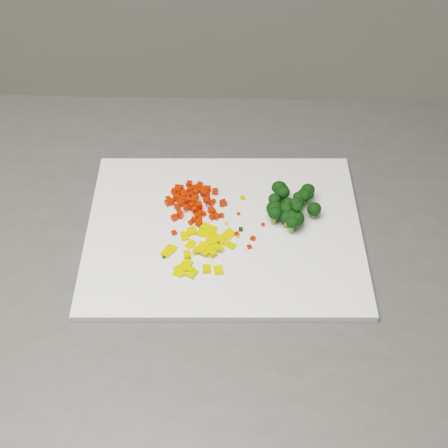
# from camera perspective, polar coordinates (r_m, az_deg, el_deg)

# --- Properties ---
(counter_block) EXTENTS (1.12, 0.82, 0.90)m
(counter_block) POSITION_cam_1_polar(r_m,az_deg,el_deg) (1.26, -0.88, -16.15)
(counter_block) COLOR #494947
(counter_block) RESTS_ON ground
(cutting_board) EXTENTS (0.42, 0.35, 0.01)m
(cutting_board) POSITION_cam_1_polar(r_m,az_deg,el_deg) (0.91, -0.00, -0.66)
(cutting_board) COLOR white
(cutting_board) RESTS_ON counter_block
(carrot_pile) EXTENTS (0.09, 0.09, 0.02)m
(carrot_pile) POSITION_cam_1_polar(r_m,az_deg,el_deg) (0.93, -2.73, 2.29)
(carrot_pile) COLOR red
(carrot_pile) RESTS_ON cutting_board
(pepper_pile) EXTENTS (0.10, 0.10, 0.01)m
(pepper_pile) POSITION_cam_1_polar(r_m,az_deg,el_deg) (0.87, -2.04, -2.26)
(pepper_pile) COLOR #DDAF0B
(pepper_pile) RESTS_ON cutting_board
(broccoli_pile) EXTENTS (0.11, 0.11, 0.05)m
(broccoli_pile) POSITION_cam_1_polar(r_m,az_deg,el_deg) (0.91, 5.84, 2.05)
(broccoli_pile) COLOR black
(broccoli_pile) RESTS_ON cutting_board
(carrot_cube_0) EXTENTS (0.01, 0.01, 0.01)m
(carrot_cube_0) POSITION_cam_1_polar(r_m,az_deg,el_deg) (0.93, -4.22, 1.39)
(carrot_cube_0) COLOR red
(carrot_cube_0) RESTS_ON carrot_pile
(carrot_cube_1) EXTENTS (0.01, 0.01, 0.01)m
(carrot_cube_1) POSITION_cam_1_polar(r_m,az_deg,el_deg) (0.95, -3.72, 2.60)
(carrot_cube_1) COLOR red
(carrot_cube_1) RESTS_ON carrot_pile
(carrot_cube_2) EXTENTS (0.01, 0.01, 0.01)m
(carrot_cube_2) POSITION_cam_1_polar(r_m,az_deg,el_deg) (0.91, -1.10, 0.64)
(carrot_cube_2) COLOR red
(carrot_cube_2) RESTS_ON carrot_pile
(carrot_cube_3) EXTENTS (0.01, 0.01, 0.01)m
(carrot_cube_3) POSITION_cam_1_polar(r_m,az_deg,el_deg) (0.94, -0.96, 2.08)
(carrot_cube_3) COLOR red
(carrot_cube_3) RESTS_ON carrot_pile
(carrot_cube_4) EXTENTS (0.01, 0.01, 0.01)m
(carrot_cube_4) POSITION_cam_1_polar(r_m,az_deg,el_deg) (0.92, -2.72, 1.33)
(carrot_cube_4) COLOR red
(carrot_cube_4) RESTS_ON carrot_pile
(carrot_cube_5) EXTENTS (0.01, 0.01, 0.01)m
(carrot_cube_5) POSITION_cam_1_polar(r_m,az_deg,el_deg) (0.94, -4.76, 2.09)
(carrot_cube_5) COLOR red
(carrot_cube_5) RESTS_ON carrot_pile
(carrot_cube_6) EXTENTS (0.01, 0.01, 0.01)m
(carrot_cube_6) POSITION_cam_1_polar(r_m,az_deg,el_deg) (0.93, -2.79, 2.15)
(carrot_cube_6) COLOR red
(carrot_cube_6) RESTS_ON carrot_pile
(carrot_cube_7) EXTENTS (0.01, 0.01, 0.01)m
(carrot_cube_7) POSITION_cam_1_polar(r_m,az_deg,el_deg) (0.93, -4.41, 1.63)
(carrot_cube_7) COLOR red
(carrot_cube_7) RESTS_ON carrot_pile
(carrot_cube_8) EXTENTS (0.01, 0.01, 0.01)m
(carrot_cube_8) POSITION_cam_1_polar(r_m,az_deg,el_deg) (0.93, -3.92, 1.87)
(carrot_cube_8) COLOR red
(carrot_cube_8) RESTS_ON carrot_pile
(carrot_cube_9) EXTENTS (0.01, 0.01, 0.01)m
(carrot_cube_9) POSITION_cam_1_polar(r_m,az_deg,el_deg) (0.92, -2.45, 0.75)
(carrot_cube_9) COLOR red
(carrot_cube_9) RESTS_ON carrot_pile
(carrot_cube_10) EXTENTS (0.01, 0.01, 0.01)m
(carrot_cube_10) POSITION_cam_1_polar(r_m,az_deg,el_deg) (0.96, -1.45, 3.23)
(carrot_cube_10) COLOR red
(carrot_cube_10) RESTS_ON carrot_pile
(carrot_cube_11) EXTENTS (0.01, 0.01, 0.01)m
(carrot_cube_11) POSITION_cam_1_polar(r_m,az_deg,el_deg) (0.93, -1.16, 1.92)
(carrot_cube_11) COLOR red
(carrot_cube_11) RESTS_ON carrot_pile
(carrot_cube_12) EXTENTS (0.01, 0.01, 0.01)m
(carrot_cube_12) POSITION_cam_1_polar(r_m,az_deg,el_deg) (0.96, -2.45, 3.38)
(carrot_cube_12) COLOR red
(carrot_cube_12) RESTS_ON carrot_pile
(carrot_cube_13) EXTENTS (0.01, 0.01, 0.01)m
(carrot_cube_13) POSITION_cam_1_polar(r_m,az_deg,el_deg) (0.93, -3.23, 1.90)
(carrot_cube_13) COLOR red
(carrot_cube_13) RESTS_ON carrot_pile
(carrot_cube_14) EXTENTS (0.01, 0.01, 0.01)m
(carrot_cube_14) POSITION_cam_1_polar(r_m,az_deg,el_deg) (0.92, -2.30, 1.75)
(carrot_cube_14) COLOR red
(carrot_cube_14) RESTS_ON carrot_pile
(carrot_cube_15) EXTENTS (0.01, 0.01, 0.01)m
(carrot_cube_15) POSITION_cam_1_polar(r_m,az_deg,el_deg) (0.94, -4.09, 1.99)
(carrot_cube_15) COLOR red
(carrot_cube_15) RESTS_ON carrot_pile
(carrot_cube_16) EXTENTS (0.01, 0.01, 0.01)m
(carrot_cube_16) POSITION_cam_1_polar(r_m,az_deg,el_deg) (0.95, -1.60, 2.72)
(carrot_cube_16) COLOR red
(carrot_cube_16) RESTS_ON carrot_pile
(carrot_cube_17) EXTENTS (0.01, 0.01, 0.01)m
(carrot_cube_17) POSITION_cam_1_polar(r_m,az_deg,el_deg) (0.95, -4.59, 3.00)
(carrot_cube_17) COLOR red
(carrot_cube_17) RESTS_ON carrot_pile
(carrot_cube_18) EXTENTS (0.01, 0.01, 0.01)m
(carrot_cube_18) POSITION_cam_1_polar(r_m,az_deg,el_deg) (0.93, -0.23, 1.80)
(carrot_cube_18) COLOR red
(carrot_cube_18) RESTS_ON carrot_pile
(carrot_cube_19) EXTENTS (0.01, 0.01, 0.01)m
(carrot_cube_19) POSITION_cam_1_polar(r_m,az_deg,el_deg) (0.95, -2.20, 3.11)
(carrot_cube_19) COLOR red
(carrot_cube_19) RESTS_ON carrot_pile
(carrot_cube_20) EXTENTS (0.01, 0.01, 0.01)m
(carrot_cube_20) POSITION_cam_1_polar(r_m,az_deg,el_deg) (0.93, -3.32, 2.18)
(carrot_cube_20) COLOR red
(carrot_cube_20) RESTS_ON carrot_pile
(carrot_cube_21) EXTENTS (0.01, 0.01, 0.01)m
(carrot_cube_21) POSITION_cam_1_polar(r_m,az_deg,el_deg) (0.92, -2.99, 1.71)
(carrot_cube_21) COLOR red
(carrot_cube_21) RESTS_ON carrot_pile
(carrot_cube_22) EXTENTS (0.01, 0.01, 0.01)m
(carrot_cube_22) POSITION_cam_1_polar(r_m,az_deg,el_deg) (0.94, -4.40, 2.44)
(carrot_cube_22) COLOR red
(carrot_cube_22) RESTS_ON carrot_pile
(carrot_cube_23) EXTENTS (0.01, 0.01, 0.01)m
(carrot_cube_23) POSITION_cam_1_polar(r_m,az_deg,el_deg) (0.92, -4.06, 0.83)
(carrot_cube_23) COLOR red
(carrot_cube_23) RESTS_ON carrot_pile
(carrot_cube_24) EXTENTS (0.01, 0.01, 0.01)m
(carrot_cube_24) POSITION_cam_1_polar(r_m,az_deg,el_deg) (0.96, -3.91, 3.31)
(carrot_cube_24) COLOR red
(carrot_cube_24) RESTS_ON carrot_pile
(carrot_cube_25) EXTENTS (0.01, 0.01, 0.01)m
(carrot_cube_25) POSITION_cam_1_polar(r_m,az_deg,el_deg) (0.95, -1.57, 2.94)
(carrot_cube_25) COLOR red
(carrot_cube_25) RESTS_ON carrot_pile
(carrot_cube_26) EXTENTS (0.01, 0.01, 0.01)m
(carrot_cube_26) POSITION_cam_1_polar(r_m,az_deg,el_deg) (0.92, -2.24, 0.99)
(carrot_cube_26) COLOR red
(carrot_cube_26) RESTS_ON carrot_pile
(carrot_cube_27) EXTENTS (0.01, 0.01, 0.01)m
(carrot_cube_27) POSITION_cam_1_polar(r_m,az_deg,el_deg) (0.96, -1.79, 3.22)
(carrot_cube_27) COLOR red
(carrot_cube_27) RESTS_ON carrot_pile
(carrot_cube_28) EXTENTS (0.01, 0.01, 0.01)m
(carrot_cube_28) POSITION_cam_1_polar(r_m,az_deg,el_deg) (0.94, -3.21, 1.91)
(carrot_cube_28) COLOR red
(carrot_cube_28) RESTS_ON carrot_pile
(carrot_cube_29) EXTENTS (0.01, 0.01, 0.01)m
(carrot_cube_29) POSITION_cam_1_polar(r_m,az_deg,el_deg) (0.94, -3.66, 2.00)
(carrot_cube_29) COLOR red
(carrot_cube_29) RESTS_ON carrot_pile
(carrot_cube_30) EXTENTS (0.01, 0.01, 0.01)m
(carrot_cube_30) POSITION_cam_1_polar(r_m,az_deg,el_deg) (0.94, -4.81, 1.89)
(carrot_cube_30) COLOR red
(carrot_cube_30) RESTS_ON carrot_pile
(carrot_cube_31) EXTENTS (0.01, 0.01, 0.01)m
(carrot_cube_31) POSITION_cam_1_polar(r_m,az_deg,el_deg) (0.95, -4.23, 3.09)
(carrot_cube_31) COLOR red
(carrot_cube_31) RESTS_ON carrot_pile
(carrot_cube_32) EXTENTS (0.01, 0.01, 0.01)m
(carrot_cube_32) POSITION_cam_1_polar(r_m,az_deg,el_deg) (0.94, -3.02, 2.70)
(carrot_cube_32) COLOR red
(carrot_cube_32) RESTS_ON carrot_pile
(carrot_cube_33) EXTENTS (0.01, 0.01, 0.01)m
(carrot_cube_33) POSITION_cam_1_polar(r_m,az_deg,el_deg) (0.95, -3.50, 2.66)
(carrot_cube_33) COLOR red
(carrot_cube_33) RESTS_ON carrot_pile
(carrot_cube_34) EXTENTS (0.01, 0.01, 0.01)m
(carrot_cube_34) POSITION_cam_1_polar(r_m,az_deg,el_deg) (0.92, -1.31, 1.18)
(carrot_cube_34) COLOR red
(carrot_cube_34) RESTS_ON carrot_pile
(carrot_cube_35) EXTENTS (0.01, 0.01, 0.01)m
(carrot_cube_35) POSITION_cam_1_polar(r_m,az_deg,el_deg) (0.91, -2.80, 0.39)
(carrot_cube_35) COLOR red
(carrot_cube_35) RESTS_ON carrot_pile
(carrot_cube_36) EXTENTS (0.01, 0.01, 0.01)m
(carrot_cube_36) POSITION_cam_1_polar(r_m,az_deg,el_deg) (0.92, -1.17, 1.25)
(carrot_cube_36) COLOR red
(carrot_cube_36) RESTS_ON carrot_pile
(carrot_cube_37) EXTENTS (0.01, 0.01, 0.01)m
(carrot_cube_37) POSITION_cam_1_polar(r_m,az_deg,el_deg) (0.95, -4.06, 2.85)
(carrot_cube_37) COLOR red
(carrot_cube_37) RESTS_ON carrot_pile
(carrot_cube_38) EXTENTS (0.01, 0.01, 0.01)m
(carrot_cube_38) POSITION_cam_1_polar(r_m,az_deg,el_deg) (0.95, -2.03, 3.05)
(carrot_cube_38) COLOR red
(carrot_cube_38) RESTS_ON carrot_pile
(carrot_cube_39) EXTENTS (0.01, 0.01, 0.01)m
(carrot_cube_39) POSITION_cam_1_polar(r_m,az_deg,el_deg) (0.95, -2.51, 3.08)
(carrot_cube_39) COLOR red
(carrot_cube_39) RESTS_ON carrot_pile
(carrot_cube_40) EXTENTS (0.01, 0.01, 0.01)m
(carrot_cube_40) POSITION_cam_1_polar(r_m,az_deg,el_deg) (0.94, -2.63, 2.90)
(carrot_cube_40) COLOR red
(carrot_cube_40) RESTS_ON carrot_pile
(carrot_cube_41) EXTENTS (0.01, 0.01, 0.01)m
(carrot_cube_41) POSITION_cam_1_polar(r_m,az_deg,el_deg) (0.96, -3.16, 3.14)
(carrot_cube_41) COLOR red
(carrot_cube_41) RESTS_ON carrot_pile
(carrot_cube_42) EXTENTS (0.01, 0.01, 0.01)m
(carrot_cube_42) POSITION_cam_1_polar(r_m,az_deg,el_deg) (0.92, -3.56, 1.54)
(carrot_cube_42) COLOR red
(carrot_cube_42) RESTS_ON carrot_pile
(carrot_cube_43) EXTENTS (0.01, 0.01, 0.01)m
(carrot_cube_43) POSITION_cam_1_polar(r_m,az_deg,el_deg) (0.91, -2.31, 0.23)
(carrot_cube_43) COLOR red
(carrot_cube_43) RESTS_ON carrot_pile
(carrot_cube_44) EXTENTS (0.01, 0.01, 0.01)m
(carrot_cube_44) POSITION_cam_1_polar(r_m,az_deg,el_deg) (0.95, -1.87, 2.78)
(carrot_cube_44) COLOR red
(carrot_cube_44) RESTS_ON carrot_pile
(carrot_cube_45) EXTENTS (0.01, 0.01, 0.01)m
(carrot_cube_45) POSITION_cam_1_polar(r_m,az_deg,el_deg) (0.93, -3.05, 2.04)
(carrot_cube_45) COLOR red
(carrot_cube_45) RESTS_ON carrot_pile
(carrot_cube_46) EXTENTS (0.01, 0.01, 0.01)m
(carrot_cube_46) POSITION_cam_1_polar(r_m,az_deg,el_deg) (0.94, -1.55, 2.29)
(carrot_cube_46) COLOR red
(carrot_cube_46) RESTS_ON carrot_pile
(carrot_cube_47) EXTENTS (0.01, 0.01, 0.01)m
(carrot_cube_47) POSITION_cam_1_polar(r_m,az_deg,el_deg) (0.93, -2.74, 2.42)
(carrot_cube_47) COLOR red
(carrot_cube_47) RESTS_ON carrot_pile
(carrot_cube_48) EXTENTS (0.01, 0.01, 0.01)m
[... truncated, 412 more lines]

